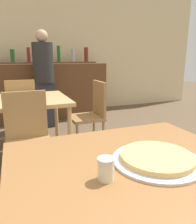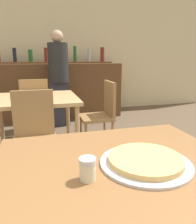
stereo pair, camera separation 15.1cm
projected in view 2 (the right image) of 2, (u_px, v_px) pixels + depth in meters
name	position (u px, v px, depth m)	size (l,w,h in m)	color
wall_back	(52.00, 47.00, 4.64)	(8.00, 0.05, 2.80)	beige
dining_table_near	(118.00, 176.00, 1.03)	(1.12, 0.89, 0.73)	brown
dining_table_far	(34.00, 104.00, 2.56)	(1.00, 0.90, 0.75)	tan
bar_counter	(56.00, 91.00, 4.38)	(2.60, 0.56, 1.08)	brown
bar_back_shelf	(54.00, 59.00, 4.37)	(2.39, 0.24, 0.35)	brown
chair_far_side_front	(35.00, 133.00, 2.01)	(0.40, 0.40, 0.91)	olive
chair_far_side_back	(35.00, 105.00, 3.17)	(0.40, 0.40, 0.91)	olive
chair_far_side_right	(102.00, 111.00, 2.81)	(0.40, 0.40, 0.91)	olive
pizza_tray	(145.00, 161.00, 0.98)	(0.41, 0.41, 0.04)	silver
cheese_shaker	(88.00, 169.00, 0.85)	(0.07, 0.07, 0.09)	beige
person_standing	(59.00, 76.00, 3.76)	(0.34, 0.34, 1.63)	#2D2D38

